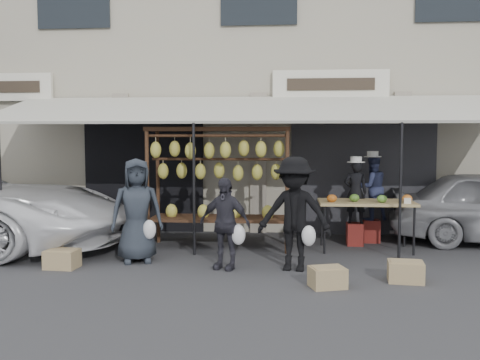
% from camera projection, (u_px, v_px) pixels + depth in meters
% --- Properties ---
extents(ground_plane, '(90.00, 90.00, 0.00)m').
position_uv_depth(ground_plane, '(247.00, 273.00, 8.11)').
color(ground_plane, '#2D2D30').
extents(shophouse, '(24.00, 6.15, 7.30)m').
position_uv_depth(shophouse, '(264.00, 78.00, 14.27)').
color(shophouse, '#A19B8A').
rests_on(shophouse, ground_plane).
extents(awning, '(10.00, 2.35, 2.92)m').
position_uv_depth(awning, '(256.00, 110.00, 10.17)').
color(awning, '#BBB8AB').
rests_on(awning, ground_plane).
extents(banana_rack, '(2.60, 0.90, 2.24)m').
position_uv_depth(banana_rack, '(219.00, 164.00, 9.79)').
color(banana_rack, black).
rests_on(banana_rack, ground_plane).
extents(produce_table, '(1.70, 0.90, 1.04)m').
position_uv_depth(produce_table, '(367.00, 203.00, 9.64)').
color(produce_table, tan).
rests_on(produce_table, ground_plane).
extents(vendor_left, '(0.46, 0.32, 1.19)m').
position_uv_depth(vendor_left, '(356.00, 192.00, 10.10)').
color(vendor_left, black).
rests_on(vendor_left, stool_left).
extents(vendor_right, '(0.73, 0.65, 1.27)m').
position_uv_depth(vendor_right, '(372.00, 188.00, 10.40)').
color(vendor_right, '#262D4E').
rests_on(vendor_right, stool_right).
extents(customer_left, '(0.96, 0.78, 1.71)m').
position_uv_depth(customer_left, '(137.00, 210.00, 8.75)').
color(customer_left, '#272D36').
rests_on(customer_left, ground_plane).
extents(customer_mid, '(0.91, 0.59, 1.43)m').
position_uv_depth(customer_mid, '(225.00, 223.00, 8.30)').
color(customer_mid, '#2C2B34').
rests_on(customer_mid, ground_plane).
extents(customer_right, '(1.24, 0.86, 1.76)m').
position_uv_depth(customer_right, '(294.00, 214.00, 8.20)').
color(customer_right, black).
rests_on(customer_right, ground_plane).
extents(stool_left, '(0.36, 0.36, 0.43)m').
position_uv_depth(stool_left, '(355.00, 234.00, 10.16)').
color(stool_left, maroon).
rests_on(stool_left, ground_plane).
extents(stool_right, '(0.32, 0.32, 0.44)m').
position_uv_depth(stool_right, '(371.00, 231.00, 10.47)').
color(stool_right, maroon).
rests_on(stool_right, ground_plane).
extents(crate_near_a, '(0.55, 0.47, 0.28)m').
position_uv_depth(crate_near_a, '(327.00, 277.00, 7.30)').
color(crate_near_a, tan).
rests_on(crate_near_a, ground_plane).
extents(crate_near_b, '(0.53, 0.42, 0.29)m').
position_uv_depth(crate_near_b, '(406.00, 272.00, 7.58)').
color(crate_near_b, tan).
rests_on(crate_near_b, ground_plane).
extents(crate_far, '(0.51, 0.40, 0.29)m').
position_uv_depth(crate_far, '(62.00, 259.00, 8.38)').
color(crate_far, tan).
rests_on(crate_far, ground_plane).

